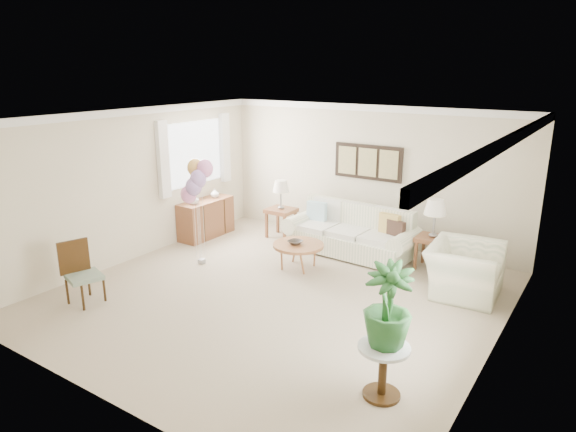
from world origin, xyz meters
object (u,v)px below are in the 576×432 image
(sofa, at_px, (352,235))
(coffee_table, at_px, (298,246))
(balloon_cluster, at_px, (196,180))
(armchair, at_px, (464,270))
(accent_chair, at_px, (81,271))

(sofa, distance_m, coffee_table, 1.21)
(coffee_table, bearing_deg, balloon_cluster, -152.68)
(sofa, xyz_separation_m, armchair, (2.15, -0.60, 0.03))
(sofa, height_order, armchair, sofa)
(balloon_cluster, bearing_deg, sofa, 44.82)
(armchair, bearing_deg, accent_chair, 122.68)
(sofa, bearing_deg, accent_chair, -120.52)
(sofa, height_order, balloon_cluster, balloon_cluster)
(accent_chair, relative_size, balloon_cluster, 0.50)
(sofa, xyz_separation_m, accent_chair, (-2.31, -3.92, 0.12))
(sofa, bearing_deg, balloon_cluster, -135.18)
(sofa, relative_size, balloon_cluster, 1.33)
(sofa, bearing_deg, armchair, -15.63)
(armchair, xyz_separation_m, balloon_cluster, (-4.07, -1.30, 1.10))
(sofa, height_order, coffee_table, sofa)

